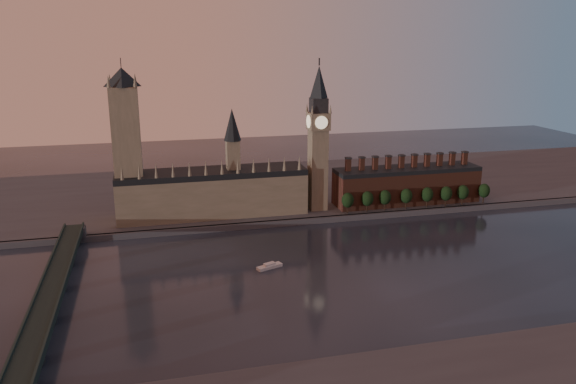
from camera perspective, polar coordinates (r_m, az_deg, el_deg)
name	(u,v)px	position (r m, az deg, el deg)	size (l,w,h in m)	color
ground	(359,274)	(309.87, 7.19, -8.31)	(900.00, 900.00, 0.00)	black
north_bank	(282,189)	(470.28, -0.61, 0.32)	(900.00, 182.00, 4.00)	#46464B
palace_of_westminster	(213,190)	(394.32, -7.59, 0.19)	(130.00, 30.30, 74.00)	#7E6E59
victoria_tower	(127,140)	(384.46, -16.08, 5.05)	(24.00, 24.00, 108.00)	#7E6E59
big_ben	(318,137)	(396.96, 3.08, 5.60)	(15.00, 15.00, 107.00)	#7E6E59
chimney_block	(407,185)	(430.60, 11.95, 0.75)	(110.00, 25.00, 37.00)	brown
embankment_tree_0	(348,200)	(398.18, 6.08, -0.83)	(8.60, 8.60, 14.88)	black
embankment_tree_1	(367,199)	(403.53, 8.07, -0.68)	(8.60, 8.60, 14.88)	black
embankment_tree_2	(385,197)	(409.10, 9.83, -0.54)	(8.60, 8.60, 14.88)	black
embankment_tree_3	(406,196)	(415.60, 11.93, -0.40)	(8.60, 8.60, 14.88)	black
embankment_tree_4	(427,195)	(422.90, 13.97, -0.25)	(8.60, 8.60, 14.88)	black
embankment_tree_5	(446,194)	(429.24, 15.77, -0.15)	(8.60, 8.60, 14.88)	black
embankment_tree_6	(463,192)	(436.34, 17.34, -0.02)	(8.60, 8.60, 14.88)	black
embankment_tree_7	(484,191)	(445.77, 19.29, 0.13)	(8.60, 8.60, 14.88)	black
westminster_bridge	(51,295)	(289.85, -22.91, -9.59)	(14.00, 200.00, 11.55)	black
river_boat	(270,266)	(315.40, -1.89, -7.54)	(15.38, 9.19, 2.97)	silver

